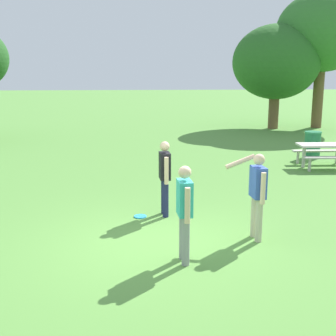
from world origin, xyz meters
name	(u,v)px	position (x,y,z in m)	size (l,w,h in m)	color
ground_plane	(157,243)	(0.00, 0.00, 0.00)	(120.00, 120.00, 0.00)	#568E3D
person_thrower	(185,208)	(0.41, -0.85, 0.94)	(0.25, 0.61, 1.64)	gray
person_catcher	(165,173)	(0.23, 1.61, 0.94)	(0.25, 0.61, 1.64)	#1E234C
person_bystander	(257,190)	(1.86, 0.08, 0.96)	(0.71, 0.61, 1.64)	#B7AD93
frisbee	(140,216)	(-0.31, 1.51, 0.01)	(0.27, 0.27, 0.03)	#2D9EDB
picnic_table_near	(324,150)	(5.69, 6.12, 0.56)	(1.74, 1.47, 0.77)	beige
trash_can_beside_table	(312,145)	(5.90, 7.68, 0.48)	(0.59, 0.59, 0.96)	#237047
tree_broad_center	(276,62)	(6.89, 15.74, 3.46)	(4.53, 4.53, 5.41)	brown
tree_far_right	(323,33)	(9.35, 15.96, 4.98)	(4.85, 4.85, 7.08)	brown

